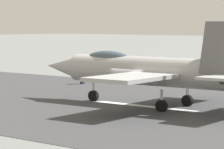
# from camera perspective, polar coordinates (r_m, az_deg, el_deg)

# --- Properties ---
(ground_plane) EXTENTS (400.00, 400.00, 0.00)m
(ground_plane) POSITION_cam_1_polar(r_m,az_deg,el_deg) (41.04, 2.07, -2.90)
(ground_plane) COLOR slate
(runway_strip) EXTENTS (240.00, 26.00, 0.02)m
(runway_strip) POSITION_cam_1_polar(r_m,az_deg,el_deg) (41.03, 2.09, -2.88)
(runway_strip) COLOR #3D3E40
(runway_strip) RESTS_ON ground
(fighter_jet) EXTENTS (17.18, 13.16, 5.62)m
(fighter_jet) POSITION_cam_1_polar(r_m,az_deg,el_deg) (40.16, 3.66, 0.41)
(fighter_jet) COLOR #A9A9A9
(fighter_jet) RESTS_ON ground
(crew_person) EXTENTS (0.47, 0.61, 1.73)m
(crew_person) POSITION_cam_1_polar(r_m,az_deg,el_deg) (55.17, -2.79, -0.01)
(crew_person) COLOR #1E2338
(crew_person) RESTS_ON ground
(marker_cone_mid) EXTENTS (0.44, 0.44, 0.55)m
(marker_cone_mid) POSITION_cam_1_polar(r_m,az_deg,el_deg) (53.91, 6.46, -0.78)
(marker_cone_mid) COLOR orange
(marker_cone_mid) RESTS_ON ground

